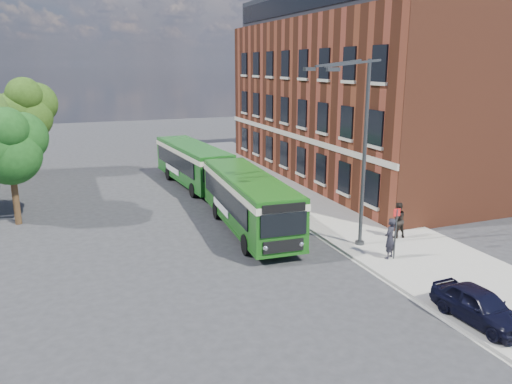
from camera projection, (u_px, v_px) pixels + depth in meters
name	position (u px, v px, depth m)	size (l,w,h in m)	color
ground	(247.00, 247.00, 24.63)	(120.00, 120.00, 0.00)	#29292C
pavement	(302.00, 194.00, 34.29)	(6.00, 48.00, 0.15)	gray
kerb_line	(261.00, 200.00, 33.24)	(0.12, 48.00, 0.01)	beige
brick_office	(362.00, 88.00, 38.63)	(12.10, 26.00, 14.20)	brown
street_lamp	(358.00, 152.00, 23.33)	(2.96, 2.38, 9.00)	#353839
bus_stop_sign	(396.00, 230.00, 22.42)	(0.35, 0.08, 2.52)	#353839
bus_front	(248.00, 197.00, 26.75)	(3.18, 10.89, 3.02)	#185213
bus_rear	(193.00, 161.00, 36.81)	(3.40, 10.82, 3.02)	#175717
parked_car	(479.00, 305.00, 17.05)	(1.43, 3.56, 1.21)	black
pedestrian_a	(390.00, 238.00, 22.60)	(0.69, 0.46, 1.90)	black
pedestrian_b	(397.00, 220.00, 25.35)	(0.90, 0.70, 1.85)	black
tree_left	(10.00, 145.00, 27.05)	(3.91, 3.72, 6.61)	#392714
tree_right	(27.00, 109.00, 39.38)	(4.63, 4.40, 7.82)	#392714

